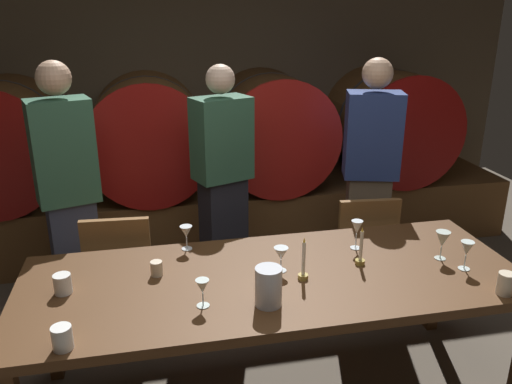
% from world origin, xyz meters
% --- Properties ---
extents(back_wall, '(5.95, 0.24, 2.58)m').
position_xyz_m(back_wall, '(0.00, 2.90, 1.29)').
color(back_wall, brown).
rests_on(back_wall, ground).
extents(barrel_shelf, '(5.36, 0.90, 0.54)m').
position_xyz_m(barrel_shelf, '(0.00, 2.35, 0.27)').
color(barrel_shelf, brown).
rests_on(barrel_shelf, ground).
extents(wine_barrel_far_left, '(0.99, 0.95, 0.99)m').
position_xyz_m(wine_barrel_far_left, '(-1.65, 2.35, 1.03)').
color(wine_barrel_far_left, brown).
rests_on(wine_barrel_far_left, barrel_shelf).
extents(wine_barrel_center_left, '(0.99, 0.95, 0.99)m').
position_xyz_m(wine_barrel_center_left, '(-0.52, 2.35, 1.03)').
color(wine_barrel_center_left, brown).
rests_on(wine_barrel_center_left, barrel_shelf).
extents(wine_barrel_center_right, '(0.99, 0.95, 0.99)m').
position_xyz_m(wine_barrel_center_right, '(0.53, 2.35, 1.03)').
color(wine_barrel_center_right, '#513319').
rests_on(wine_barrel_center_right, barrel_shelf).
extents(wine_barrel_far_right, '(0.99, 0.95, 0.99)m').
position_xyz_m(wine_barrel_far_right, '(1.65, 2.35, 1.03)').
color(wine_barrel_far_right, brown).
rests_on(wine_barrel_far_right, barrel_shelf).
extents(dining_table, '(2.55, 0.96, 0.76)m').
position_xyz_m(dining_table, '(0.06, 0.27, 0.69)').
color(dining_table, '#4C2D16').
rests_on(dining_table, ground).
extents(chair_left, '(0.43, 0.43, 0.88)m').
position_xyz_m(chair_left, '(-0.74, 1.00, 0.49)').
color(chair_left, brown).
rests_on(chair_left, ground).
extents(chair_right, '(0.43, 0.43, 0.88)m').
position_xyz_m(chair_right, '(0.85, 0.98, 0.49)').
color(chair_right, brown).
rests_on(chair_right, ground).
extents(guest_left, '(0.43, 0.34, 1.74)m').
position_xyz_m(guest_left, '(-1.06, 1.39, 0.90)').
color(guest_left, '#33384C').
rests_on(guest_left, ground).
extents(guest_center, '(0.44, 0.36, 1.69)m').
position_xyz_m(guest_center, '(-0.03, 1.42, 0.87)').
color(guest_center, black).
rests_on(guest_center, ground).
extents(guest_right, '(0.43, 0.33, 1.72)m').
position_xyz_m(guest_right, '(1.03, 1.31, 0.89)').
color(guest_right, brown).
rests_on(guest_right, ground).
extents(candle_left, '(0.05, 0.05, 0.23)m').
position_xyz_m(candle_left, '(0.20, 0.21, 0.82)').
color(candle_left, olive).
rests_on(candle_left, dining_table).
extents(candle_right, '(0.05, 0.05, 0.21)m').
position_xyz_m(candle_right, '(0.54, 0.29, 0.82)').
color(candle_right, olive).
rests_on(candle_right, dining_table).
extents(pitcher, '(0.12, 0.12, 0.19)m').
position_xyz_m(pitcher, '(-0.03, 0.01, 0.85)').
color(pitcher, silver).
rests_on(pitcher, dining_table).
extents(wine_glass_far_left, '(0.07, 0.07, 0.14)m').
position_xyz_m(wine_glass_far_left, '(-0.35, 0.67, 0.86)').
color(wine_glass_far_left, white).
rests_on(wine_glass_far_left, dining_table).
extents(wine_glass_left, '(0.06, 0.06, 0.13)m').
position_xyz_m(wine_glass_left, '(-0.32, 0.06, 0.85)').
color(wine_glass_left, silver).
rests_on(wine_glass_left, dining_table).
extents(wine_glass_center_left, '(0.07, 0.07, 0.13)m').
position_xyz_m(wine_glass_center_left, '(0.11, 0.31, 0.85)').
color(wine_glass_center_left, white).
rests_on(wine_glass_center_left, dining_table).
extents(wine_glass_center_right, '(0.07, 0.07, 0.17)m').
position_xyz_m(wine_glass_center_right, '(0.59, 0.48, 0.88)').
color(wine_glass_center_right, white).
rests_on(wine_glass_center_right, dining_table).
extents(wine_glass_right, '(0.08, 0.08, 0.16)m').
position_xyz_m(wine_glass_right, '(0.99, 0.27, 0.87)').
color(wine_glass_right, silver).
rests_on(wine_glass_right, dining_table).
extents(wine_glass_far_right, '(0.07, 0.07, 0.16)m').
position_xyz_m(wine_glass_far_right, '(1.05, 0.13, 0.87)').
color(wine_glass_far_right, silver).
rests_on(wine_glass_far_right, dining_table).
extents(cup_far_left, '(0.08, 0.08, 0.10)m').
position_xyz_m(cup_far_left, '(-0.96, 0.31, 0.80)').
color(cup_far_left, white).
rests_on(cup_far_left, dining_table).
extents(cup_center_left, '(0.08, 0.08, 0.10)m').
position_xyz_m(cup_center_left, '(-0.91, -0.13, 0.81)').
color(cup_center_left, white).
rests_on(cup_center_left, dining_table).
extents(cup_center_right, '(0.06, 0.06, 0.08)m').
position_xyz_m(cup_center_right, '(-0.52, 0.40, 0.79)').
color(cup_center_right, beige).
rests_on(cup_center_right, dining_table).
extents(cup_far_right, '(0.08, 0.08, 0.11)m').
position_xyz_m(cup_far_right, '(1.09, -0.13, 0.81)').
color(cup_far_right, beige).
rests_on(cup_far_right, dining_table).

